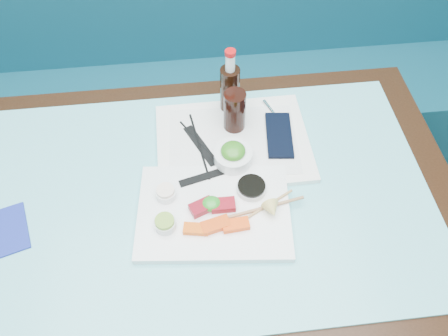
{
  "coord_description": "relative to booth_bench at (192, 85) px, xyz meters",
  "views": [
    {
      "loc": [
        -0.02,
        0.81,
        1.75
      ],
      "look_at": [
        0.06,
        1.5,
        0.8
      ],
      "focal_mm": 35.0,
      "sensor_mm": 36.0,
      "label": 1
    }
  ],
  "objects": [
    {
      "name": "booth_bench",
      "position": [
        0.0,
        0.0,
        0.0
      ],
      "size": [
        3.0,
        0.56,
        1.17
      ],
      "color": "#0E475A",
      "rests_on": "ground"
    },
    {
      "name": "dining_table",
      "position": [
        0.0,
        -0.84,
        0.29
      ],
      "size": [
        1.4,
        0.9,
        0.75
      ],
      "color": "black",
      "rests_on": "ground"
    },
    {
      "name": "glass_top",
      "position": [
        0.0,
        -0.84,
        0.38
      ],
      "size": [
        1.22,
        0.76,
        0.01
      ],
      "primitive_type": "cube",
      "color": "#69CAD3",
      "rests_on": "dining_table"
    },
    {
      "name": "sashimi_plate",
      "position": [
        0.02,
        -0.9,
        0.39
      ],
      "size": [
        0.42,
        0.32,
        0.02
      ],
      "primitive_type": "cube",
      "rotation": [
        0.0,
        0.0,
        -0.1
      ],
      "color": "white",
      "rests_on": "glass_top"
    },
    {
      "name": "salmon_left",
      "position": [
        -0.03,
        -0.96,
        0.41
      ],
      "size": [
        0.07,
        0.04,
        0.02
      ],
      "primitive_type": "cube",
      "rotation": [
        0.0,
        0.0,
        -0.17
      ],
      "color": "#F05509",
      "rests_on": "sashimi_plate"
    },
    {
      "name": "salmon_mid",
      "position": [
        0.02,
        -0.95,
        0.41
      ],
      "size": [
        0.08,
        0.05,
        0.02
      ],
      "primitive_type": "cube",
      "rotation": [
        0.0,
        0.0,
        0.24
      ],
      "color": "#E74309",
      "rests_on": "sashimi_plate"
    },
    {
      "name": "salmon_right",
      "position": [
        0.07,
        -0.96,
        0.41
      ],
      "size": [
        0.07,
        0.04,
        0.02
      ],
      "primitive_type": "cube",
      "rotation": [
        0.0,
        0.0,
        0.08
      ],
      "color": "#FF470A",
      "rests_on": "sashimi_plate"
    },
    {
      "name": "tuna_left",
      "position": [
        -0.01,
        -0.9,
        0.41
      ],
      "size": [
        0.07,
        0.06,
        0.02
      ],
      "primitive_type": "cube",
      "rotation": [
        0.0,
        0.0,
        0.39
      ],
      "color": "maroon",
      "rests_on": "sashimi_plate"
    },
    {
      "name": "tuna_right",
      "position": [
        0.04,
        -0.9,
        0.41
      ],
      "size": [
        0.06,
        0.04,
        0.02
      ],
      "primitive_type": "cube",
      "rotation": [
        0.0,
        0.0,
        -0.01
      ],
      "color": "maroon",
      "rests_on": "sashimi_plate"
    },
    {
      "name": "seaweed_garnish",
      "position": [
        0.01,
        -0.89,
        0.42
      ],
      "size": [
        0.06,
        0.06,
        0.03
      ],
      "primitive_type": "ellipsoid",
      "rotation": [
        0.0,
        0.0,
        0.41
      ],
      "color": "#249121",
      "rests_on": "sashimi_plate"
    },
    {
      "name": "ramekin_wasabi",
      "position": [
        -0.11,
        -0.94,
        0.41
      ],
      "size": [
        0.06,
        0.06,
        0.02
      ],
      "primitive_type": "cylinder",
      "rotation": [
        0.0,
        0.0,
        -0.13
      ],
      "color": "white",
      "rests_on": "sashimi_plate"
    },
    {
      "name": "wasabi_fill",
      "position": [
        -0.11,
        -0.94,
        0.43
      ],
      "size": [
        0.06,
        0.06,
        0.01
      ],
      "primitive_type": "cylinder",
      "rotation": [
        0.0,
        0.0,
        0.23
      ],
      "color": "#7CAB37",
      "rests_on": "ramekin_wasabi"
    },
    {
      "name": "ramekin_ginger",
      "position": [
        -0.1,
        -0.85,
        0.41
      ],
      "size": [
        0.06,
        0.06,
        0.02
      ],
      "primitive_type": "cylinder",
      "rotation": [
        0.0,
        0.0,
        0.2
      ],
      "color": "white",
      "rests_on": "sashimi_plate"
    },
    {
      "name": "ginger_fill",
      "position": [
        -0.1,
        -0.85,
        0.43
      ],
      "size": [
        0.06,
        0.06,
        0.01
      ],
      "primitive_type": "cylinder",
      "rotation": [
        0.0,
        0.0,
        -0.41
      ],
      "color": "#FFE5D1",
      "rests_on": "ramekin_ginger"
    },
    {
      "name": "soy_dish",
      "position": [
        0.12,
        -0.85,
        0.41
      ],
      "size": [
        0.09,
        0.09,
        0.02
      ],
      "primitive_type": "cylinder",
      "rotation": [
        0.0,
        0.0,
        0.16
      ],
      "color": "silver",
      "rests_on": "sashimi_plate"
    },
    {
      "name": "soy_fill",
      "position": [
        0.12,
        -0.85,
        0.42
      ],
      "size": [
        0.1,
        0.1,
        0.01
      ],
      "primitive_type": "cylinder",
      "rotation": [
        0.0,
        0.0,
        0.41
      ],
      "color": "black",
      "rests_on": "soy_dish"
    },
    {
      "name": "lemon_wedge",
      "position": [
        0.16,
        -0.93,
        0.43
      ],
      "size": [
        0.05,
        0.04,
        0.05
      ],
      "primitive_type": "cone",
      "rotation": [
        1.57,
        0.0,
        0.16
      ],
      "color": "#E6CC6D",
      "rests_on": "sashimi_plate"
    },
    {
      "name": "chopstick_sleeve",
      "position": [
        0.0,
        -0.8,
        0.41
      ],
      "size": [
        0.14,
        0.06,
        0.0
      ],
      "primitive_type": "cube",
      "rotation": [
        0.0,
        0.0,
        0.25
      ],
      "color": "black",
      "rests_on": "sashimi_plate"
    },
    {
      "name": "wooden_chopstick_a",
      "position": [
        0.13,
        -0.92,
        0.41
      ],
      "size": [
        0.26,
        0.06,
        0.01
      ],
      "primitive_type": "cylinder",
      "rotation": [
        1.57,
        0.0,
        -1.39
      ],
      "color": "#A1714B",
      "rests_on": "sashimi_plate"
    },
    {
      "name": "wooden_chopstick_b",
      "position": [
        0.14,
        -0.92,
        0.41
      ],
      "size": [
        0.19,
        0.1,
        0.01
      ],
      "primitive_type": "cylinder",
      "rotation": [
        1.57,
        0.0,
        -1.08
      ],
      "color": "tan",
      "rests_on": "sashimi_plate"
    },
    {
      "name": "serving_tray",
      "position": [
        0.1,
        -0.67,
        0.39
      ],
      "size": [
        0.44,
        0.33,
        0.02
      ],
      "primitive_type": "cube",
      "rotation": [
        0.0,
        0.0,
        0.01
      ],
      "color": "white",
      "rests_on": "glass_top"
    },
    {
      "name": "paper_placemat",
      "position": [
        0.1,
        -0.67,
        0.4
      ],
      "size": [
        0.38,
        0.28,
        0.0
      ],
      "primitive_type": "cube",
      "rotation": [
        0.0,
        0.0,
        -0.05
      ],
      "color": "white",
      "rests_on": "serving_tray"
    },
    {
      "name": "seaweed_bowl",
      "position": [
        0.09,
        -0.75,
        0.42
      ],
      "size": [
        0.11,
        0.11,
        0.04
      ],
      "primitive_type": "cylinder",
      "rotation": [
        0.0,
        0.0,
        -0.0
      ],
      "color": "white",
      "rests_on": "serving_tray"
    },
    {
      "name": "seaweed_salad",
      "position": [
        0.09,
        -0.75,
        0.45
      ],
      "size": [
        0.07,
        0.07,
        0.03
      ],
      "primitive_type": "ellipsoid",
      "rotation": [
        0.0,
        0.0,
        0.09
      ],
      "color": "#2F771B",
      "rests_on": "seaweed_bowl"
    },
    {
      "name": "cola_glass",
      "position": [
        0.11,
        -0.62,
        0.47
      ],
      "size": [
        0.08,
        0.08,
        0.13
      ],
      "primitive_type": "cylinder",
      "rotation": [
        0.0,
        0.0,
        -0.21
      ],
      "color": "black",
      "rests_on": "serving_tray"
    },
    {
      "name": "navy_pouch",
      "position": [
        0.23,
        -0.67,
        0.41
      ],
      "size": [
        0.09,
        0.18,
        0.01
      ],
      "primitive_type": "cube",
      "rotation": [
        0.0,
        0.0,
        -0.11
      ],
      "color": "black",
      "rests_on": "serving_tray"
    },
    {
      "name": "fork",
      "position": [
        0.23,
        -0.57,
        0.4
      ],
      "size": [
        0.04,
        0.08,
        0.01
      ],
      "primitive_type": "cylinder",
      "rotation": [
        1.57,
        0.0,
        0.35
      ],
      "color": "silver",
      "rests_on": "serving_tray"
    },
    {
      "name": "black_chopstick_a",
      "position": [
        -0.0,
        -0.68,
        0.4
      ],
      "size": [
        0.04,
        0.25,
        0.01
      ],
      "primitive_type": "cylinder",
      "rotation": [
        1.57,
        0.0,
        0.15
      ],
      "color": "black",
      "rests_on": "serving_tray"
    },
    {
      "name": "black_chopstick_b",
      "position": [
        0.01,
        -0.68,
        0.4
      ],
      "size": [
        0.12,
        0.2,
        0.01
      ],
      "primitive_type": "cylinder",
      "rotation": [
        1.57,
        0.0,
        0.53
      ],
      "color": "black",
      "rests_on": "serving_tray"
    },
    {
      "name": "tray_sleeve",
      "position": [
        0.0,
        -0.68,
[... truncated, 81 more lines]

